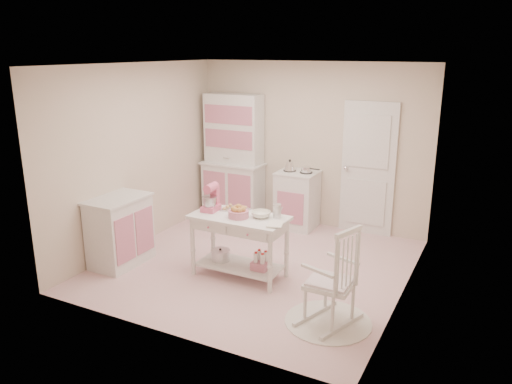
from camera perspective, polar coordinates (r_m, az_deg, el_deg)
room_shell at (r=6.24m, az=0.05°, el=5.62°), size 3.84×3.84×2.62m
door at (r=7.76m, az=12.69°, el=2.58°), size 0.82×0.05×2.04m
hutch at (r=8.39m, az=-2.65°, el=4.10°), size 1.06×0.50×2.08m
stove at (r=7.98m, az=4.72°, el=-0.87°), size 0.62×0.57×0.92m
base_cabinet at (r=6.85m, az=-15.28°, el=-4.32°), size 0.54×0.84×0.92m
lace_rug at (r=5.49m, az=8.23°, el=-14.44°), size 0.92×0.92×0.01m
rocking_chair at (r=5.24m, az=8.47°, el=-9.31°), size 0.69×0.84×1.10m
work_table at (r=6.28m, az=-1.91°, el=-6.22°), size 1.20×0.60×0.80m
stand_mixer at (r=6.31m, az=-5.21°, el=-0.67°), size 0.22×0.29×0.34m
cookie_tray at (r=6.35m, az=-2.34°, el=-2.03°), size 0.34×0.24×0.02m
bread_basket at (r=6.07m, az=-2.01°, el=-2.52°), size 0.25×0.25×0.09m
mixing_bowl at (r=6.08m, az=0.57°, el=-2.58°), size 0.24×0.24×0.07m
metal_pitcher at (r=6.06m, az=2.43°, el=-2.18°), size 0.10×0.10×0.17m
recipe_book at (r=5.84m, az=1.35°, el=-3.65°), size 0.23×0.28×0.02m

